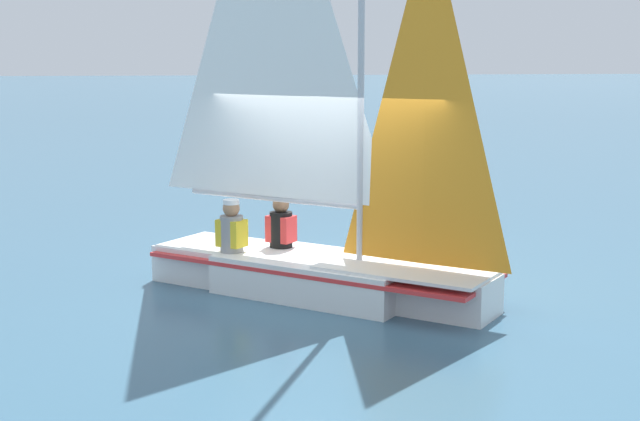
# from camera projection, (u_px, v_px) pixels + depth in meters

# --- Properties ---
(ground_plane) EXTENTS (260.00, 260.00, 0.00)m
(ground_plane) POSITION_uv_depth(u_px,v_px,m) (320.00, 294.00, 11.31)
(ground_plane) COLOR #38607A
(sailboat_main) EXTENTS (4.27, 3.91, 6.16)m
(sailboat_main) POSITION_uv_depth(u_px,v_px,m) (316.00, 217.00, 11.17)
(sailboat_main) COLOR white
(sailboat_main) RESTS_ON ground_plane
(sailor_helm) EXTENTS (0.43, 0.42, 1.16)m
(sailor_helm) POSITION_uv_depth(u_px,v_px,m) (281.00, 237.00, 11.81)
(sailor_helm) COLOR black
(sailor_helm) RESTS_ON ground_plane
(sailor_crew) EXTENTS (0.43, 0.42, 1.16)m
(sailor_crew) POSITION_uv_depth(u_px,v_px,m) (232.00, 240.00, 11.52)
(sailor_crew) COLOR black
(sailor_crew) RESTS_ON ground_plane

